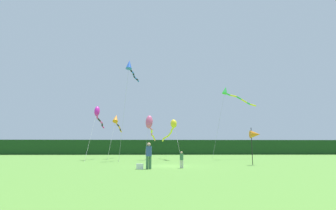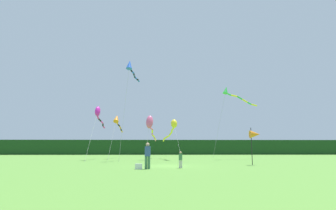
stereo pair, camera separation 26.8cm
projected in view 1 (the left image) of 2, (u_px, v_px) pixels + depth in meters
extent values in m
plane|color=#5B9338|center=(171.00, 166.00, 23.33)|extent=(120.00, 120.00, 0.00)
cube|color=#193D19|center=(162.00, 147.00, 68.02)|extent=(108.00, 3.45, 3.50)
cylinder|color=#3F724C|center=(147.00, 163.00, 19.69)|extent=(0.18, 0.18, 0.89)
cylinder|color=#3F724C|center=(150.00, 163.00, 19.70)|extent=(0.18, 0.18, 0.89)
cylinder|color=#334C8C|center=(149.00, 151.00, 19.81)|extent=(0.41, 0.41, 0.70)
sphere|color=tan|center=(149.00, 144.00, 19.89)|extent=(0.26, 0.26, 0.26)
cylinder|color=silver|center=(181.00, 164.00, 20.65)|extent=(0.12, 0.12, 0.59)
cylinder|color=silver|center=(183.00, 164.00, 20.65)|extent=(0.12, 0.12, 0.59)
cylinder|color=#3F724C|center=(182.00, 157.00, 20.73)|extent=(0.27, 0.27, 0.46)
sphere|color=tan|center=(182.00, 153.00, 20.78)|extent=(0.17, 0.17, 0.17)
cube|color=silver|center=(140.00, 167.00, 19.51)|extent=(0.48, 0.32, 0.38)
cylinder|color=black|center=(252.00, 146.00, 24.72)|extent=(0.06, 0.06, 3.27)
cone|color=orange|center=(255.00, 134.00, 24.90)|extent=(0.90, 0.70, 0.70)
cylinder|color=#B2B2B2|center=(112.00, 138.00, 37.81)|extent=(0.32, 4.36, 5.78)
cone|color=orange|center=(116.00, 118.00, 40.41)|extent=(0.86, 1.42, 1.47)
cylinder|color=orange|center=(116.00, 123.00, 40.81)|extent=(0.21, 1.06, 0.44)
cylinder|color=black|center=(118.00, 125.00, 41.78)|extent=(0.35, 1.07, 0.41)
cylinder|color=orange|center=(119.00, 127.00, 42.74)|extent=(0.24, 1.08, 0.47)
cylinder|color=black|center=(120.00, 129.00, 43.71)|extent=(0.22, 1.07, 0.44)
cylinder|color=orange|center=(121.00, 131.00, 44.68)|extent=(0.21, 1.05, 0.38)
cylinder|color=#B2B2B2|center=(147.00, 140.00, 34.87)|extent=(0.46, 2.28, 4.87)
ellipsoid|color=#E5598C|center=(149.00, 122.00, 36.36)|extent=(1.14, 1.43, 1.93)
cylinder|color=#E5598C|center=(150.00, 128.00, 36.69)|extent=(0.55, 1.02, 0.41)
cylinder|color=yellow|center=(152.00, 131.00, 37.59)|extent=(0.25, 1.05, 0.53)
cylinder|color=#E5598C|center=(152.00, 134.00, 38.50)|extent=(0.21, 1.03, 0.47)
cylinder|color=yellow|center=(153.00, 136.00, 39.40)|extent=(0.46, 1.04, 0.43)
cylinder|color=#E5598C|center=(154.00, 137.00, 40.33)|extent=(0.22, 1.00, 0.30)
cylinder|color=yellow|center=(154.00, 139.00, 41.26)|extent=(0.36, 1.03, 0.39)
cylinder|color=#E5598C|center=(155.00, 140.00, 42.19)|extent=(0.21, 1.00, 0.34)
cylinder|color=#B2B2B2|center=(219.00, 124.00, 37.29)|extent=(2.42, 1.67, 9.46)
cone|color=green|center=(225.00, 90.00, 38.87)|extent=(1.21, 1.14, 1.18)
cylinder|color=green|center=(228.00, 94.00, 39.16)|extent=(0.98, 0.87, 0.35)
cylinder|color=yellow|center=(233.00, 96.00, 39.70)|extent=(1.10, 0.57, 0.32)
cylinder|color=green|center=(239.00, 98.00, 40.21)|extent=(1.03, 0.82, 0.46)
cylinder|color=yellow|center=(244.00, 101.00, 40.77)|extent=(1.09, 0.75, 0.56)
cylinder|color=green|center=(248.00, 103.00, 41.41)|extent=(0.93, 0.92, 0.36)
cylinder|color=yellow|center=(253.00, 105.00, 41.98)|extent=(1.11, 0.59, 0.36)
cylinder|color=#B2B2B2|center=(124.00, 110.00, 32.02)|extent=(0.65, 2.66, 11.61)
cone|color=blue|center=(129.00, 64.00, 34.23)|extent=(0.96, 1.14, 1.29)
cylinder|color=blue|center=(130.00, 69.00, 34.34)|extent=(0.33, 0.48, 0.29)
cylinder|color=black|center=(131.00, 71.00, 34.70)|extent=(0.32, 0.48, 0.29)
cylinder|color=blue|center=(132.00, 72.00, 35.05)|extent=(0.38, 0.50, 0.32)
cylinder|color=black|center=(133.00, 74.00, 35.40)|extent=(0.22, 0.45, 0.30)
cylinder|color=blue|center=(134.00, 75.00, 35.78)|extent=(0.21, 0.42, 0.25)
cylinder|color=black|center=(134.00, 77.00, 36.16)|extent=(0.26, 0.46, 0.28)
cylinder|color=blue|center=(135.00, 78.00, 36.52)|extent=(0.38, 0.49, 0.30)
cylinder|color=black|center=(137.00, 79.00, 36.86)|extent=(0.36, 0.46, 0.25)
cylinder|color=blue|center=(138.00, 81.00, 37.22)|extent=(0.31, 0.49, 0.31)
cylinder|color=#B2B2B2|center=(91.00, 134.00, 33.09)|extent=(0.11, 4.97, 6.19)
ellipsoid|color=#E026B2|center=(97.00, 111.00, 36.01)|extent=(0.70, 1.41, 1.65)
cylinder|color=#E026B2|center=(97.00, 117.00, 36.41)|extent=(0.32, 1.08, 0.42)
cylinder|color=black|center=(99.00, 120.00, 37.37)|extent=(0.35, 1.09, 0.46)
cylinder|color=#E026B2|center=(101.00, 122.00, 38.34)|extent=(0.27, 1.07, 0.39)
cylinder|color=black|center=(102.00, 124.00, 39.30)|extent=(0.35, 1.10, 0.51)
cylinder|color=#E026B2|center=(103.00, 127.00, 40.26)|extent=(0.22, 1.06, 0.39)
cylinder|color=#B2B2B2|center=(177.00, 141.00, 33.28)|extent=(0.69, 3.92, 4.57)
ellipsoid|color=yellow|center=(174.00, 124.00, 35.54)|extent=(1.01, 1.46, 1.44)
cylinder|color=yellow|center=(173.00, 129.00, 35.85)|extent=(0.44, 0.94, 0.48)
cylinder|color=yellow|center=(171.00, 131.00, 36.64)|extent=(0.21, 0.91, 0.42)
cylinder|color=yellow|center=(170.00, 133.00, 37.44)|extent=(0.40, 0.94, 0.44)
cylinder|color=yellow|center=(169.00, 135.00, 38.24)|extent=(0.30, 0.91, 0.36)
cylinder|color=yellow|center=(167.00, 136.00, 39.02)|extent=(0.52, 0.90, 0.34)
cylinder|color=yellow|center=(165.00, 138.00, 39.76)|extent=(0.55, 0.91, 0.41)
cylinder|color=yellow|center=(163.00, 140.00, 40.52)|extent=(0.30, 0.94, 0.46)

